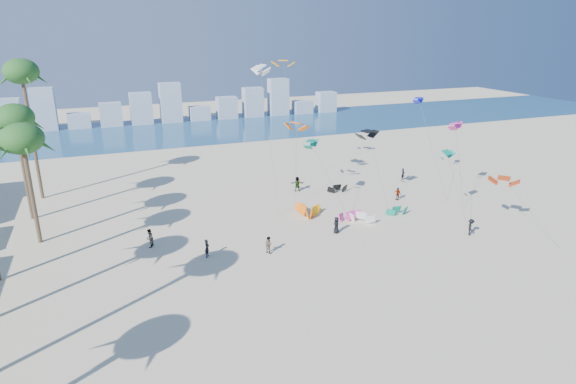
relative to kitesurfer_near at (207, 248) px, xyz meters
name	(u,v)px	position (x,y,z in m)	size (l,w,h in m)	color
ground	(332,329)	(5.53, -14.10, -0.84)	(220.00, 220.00, 0.00)	beige
ocean	(172,131)	(5.53, 57.90, -0.84)	(220.00, 220.00, 0.00)	navy
kitesurfer_near	(207,248)	(0.00, 0.00, 0.00)	(0.61, 0.40, 1.68)	black
kitesurfer_mid	(268,245)	(5.40, -1.20, -0.05)	(0.77, 0.60, 1.59)	gray
kitesurfers_far	(329,205)	(14.92, 5.89, 0.03)	(35.11, 20.05, 1.88)	black
grounded_kites	(340,210)	(15.91, 5.16, -0.37)	(12.14, 11.82, 1.05)	orange
flying_kites	(354,115)	(18.79, 8.11, 9.53)	(23.13, 30.87, 16.30)	#0B8C6F
distant_skyline	(159,108)	(4.34, 67.90, 2.25)	(85.00, 3.00, 8.40)	#9EADBF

